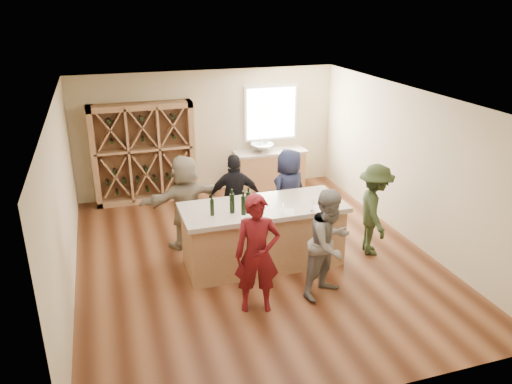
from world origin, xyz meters
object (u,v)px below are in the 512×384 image
object	(u,v)px
person_near_right	(330,244)
person_far_left	(186,202)
tasting_counter_base	(263,237)
person_server	(374,210)
person_far_mid	(235,198)
wine_bottle_a	(212,207)
wine_bottle_c	(232,203)
person_far_right	(289,192)
wine_bottle_e	(248,202)
sink	(262,148)
wine_bottle_d	(243,205)
wine_rack	(144,153)
person_near_left	(257,254)

from	to	relation	value
person_near_right	person_far_left	size ratio (longest dim) A/B	0.99
tasting_counter_base	person_far_left	xyz separation A→B (m)	(-1.11, 1.06, 0.37)
person_server	person_far_mid	bearing A→B (deg)	78.02
wine_bottle_a	person_far_mid	distance (m)	1.39
person_far_mid	person_near_right	bearing A→B (deg)	123.91
person_server	wine_bottle_c	bearing A→B (deg)	105.66
person_near_right	person_far_right	world-z (taller)	person_near_right
wine_bottle_c	person_far_mid	world-z (taller)	person_far_mid
wine_bottle_c	wine_bottle_e	size ratio (longest dim) A/B	0.96
wine_bottle_e	sink	bearing A→B (deg)	68.50
person_near_right	wine_bottle_d	bearing A→B (deg)	113.01
tasting_counter_base	person_near_right	size ratio (longest dim) A/B	1.52
wine_bottle_d	person_far_left	xyz separation A→B (m)	(-0.70, 1.33, -0.37)
person_server	person_far_mid	distance (m)	2.50
wine_bottle_d	person_near_right	bearing A→B (deg)	-41.11
sink	wine_bottle_c	size ratio (longest dim) A/B	1.70
wine_rack	wine_bottle_a	xyz separation A→B (m)	(0.70, -3.64, 0.11)
wine_bottle_d	wine_bottle_e	bearing A→B (deg)	43.99
person_far_mid	wine_bottle_e	bearing A→B (deg)	98.00
tasting_counter_base	wine_bottle_e	bearing A→B (deg)	-152.15
wine_rack	wine_bottle_e	bearing A→B (deg)	-70.71
wine_bottle_c	person_far_right	xyz separation A→B (m)	(1.42, 1.16, -0.40)
wine_rack	person_server	distance (m)	5.16
wine_bottle_c	wine_bottle_e	world-z (taller)	wine_bottle_e
wine_bottle_e	wine_bottle_d	bearing A→B (deg)	-136.01
wine_rack	person_near_right	bearing A→B (deg)	-64.60
wine_bottle_a	sink	bearing A→B (deg)	60.71
wine_bottle_a	wine_bottle_e	world-z (taller)	wine_bottle_e
person_near_left	person_far_left	world-z (taller)	person_near_left
person_near_left	person_server	bearing A→B (deg)	36.19
wine_bottle_c	person_server	bearing A→B (deg)	-1.64
person_near_left	person_near_right	bearing A→B (deg)	15.86
wine_bottle_c	person_server	distance (m)	2.58
tasting_counter_base	person_near_left	xyz separation A→B (m)	(-0.50, -1.25, 0.39)
tasting_counter_base	person_server	size ratio (longest dim) A/B	1.58
person_far_right	person_far_left	xyz separation A→B (m)	(-1.97, 0.04, 0.03)
person_far_right	person_far_left	size ratio (longest dim) A/B	0.96
sink	wine_bottle_d	bearing A→B (deg)	-112.44
wine_bottle_a	person_far_left	bearing A→B (deg)	100.60
wine_bottle_a	wine_bottle_e	size ratio (longest dim) A/B	0.80
tasting_counter_base	wine_bottle_a	distance (m)	1.15
tasting_counter_base	person_far_right	world-z (taller)	person_far_right
tasting_counter_base	wine_rack	bearing A→B (deg)	114.33
wine_bottle_d	person_far_right	size ratio (longest dim) A/B	0.19
tasting_counter_base	person_far_mid	xyz separation A→B (m)	(-0.20, 1.01, 0.34)
wine_bottle_d	wine_bottle_a	bearing A→B (deg)	164.29
person_server	person_far_left	xyz separation A→B (m)	(-3.09, 1.27, 0.04)
person_near_left	person_far_right	bearing A→B (deg)	72.63
wine_bottle_e	person_near_left	world-z (taller)	person_near_left
tasting_counter_base	wine_bottle_c	size ratio (longest dim) A/B	8.17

